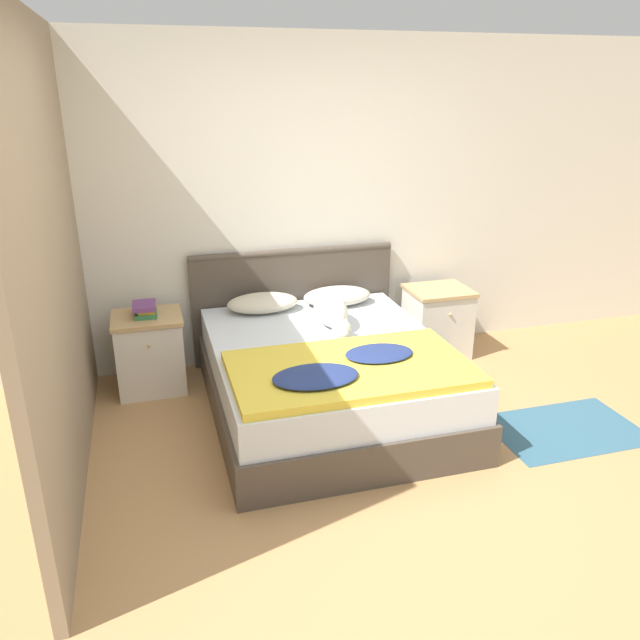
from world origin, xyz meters
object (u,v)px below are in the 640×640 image
nightstand_left (150,352)px  pillow_right (337,296)px  nightstand_right (437,322)px  dog (331,311)px  book_stack (145,309)px  pillow_left (263,303)px  bed (328,378)px

nightstand_left → pillow_right: 1.51m
nightstand_right → pillow_right: 0.92m
pillow_right → dog: size_ratio=0.82×
book_stack → nightstand_left: bearing=-81.6°
pillow_left → book_stack: 0.88m
bed → pillow_right: (0.30, 0.75, 0.33)m
nightstand_right → pillow_left: 1.51m
bed → book_stack: size_ratio=8.38×
bed → nightstand_right: bearing=30.9°
bed → nightstand_left: 1.37m
bed → pillow_right: bearing=68.0°
bed → nightstand_left: (-1.18, 0.70, 0.04)m
nightstand_left → nightstand_right: bearing=0.0°
dog → book_stack: bearing=162.9°
pillow_left → pillow_right: (0.61, 0.00, 0.00)m
nightstand_left → nightstand_right: (2.35, 0.00, 0.00)m
nightstand_left → bed: bearing=-30.9°
book_stack → pillow_right: bearing=1.3°
nightstand_left → book_stack: size_ratio=2.55×
bed → nightstand_left: size_ratio=3.28×
dog → bed: bearing=-111.1°
bed → pillow_right: size_ratio=3.49×
pillow_left → book_stack: bearing=-177.9°
nightstand_right → pillow_left: size_ratio=1.06×
nightstand_right → book_stack: bearing=179.7°
pillow_left → dog: 0.61m
nightstand_left → dog: bearing=-16.6°
dog → book_stack: 1.36m
nightstand_left → pillow_right: pillow_right is taller
pillow_right → dog: (-0.18, -0.43, 0.04)m
bed → dog: (0.12, 0.32, 0.37)m
nightstand_left → pillow_left: size_ratio=1.06×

